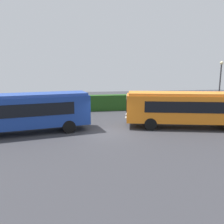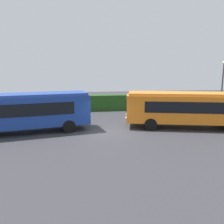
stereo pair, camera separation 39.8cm
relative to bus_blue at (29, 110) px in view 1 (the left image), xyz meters
name	(u,v)px [view 1 (the left image)]	position (x,y,z in m)	size (l,w,h in m)	color
ground_plane	(109,133)	(5.97, -1.00, -1.76)	(64.00, 64.00, 0.00)	#38383D
bus_blue	(29,110)	(0.00, 0.00, 0.00)	(9.35, 4.13, 3.04)	navy
bus_orange	(188,107)	(12.72, -0.54, -0.04)	(10.44, 4.90, 2.96)	orange
person_left	(30,112)	(-0.51, 3.28, -0.73)	(0.48, 0.32, 1.93)	black
person_center	(203,113)	(15.04, 0.94, -0.88)	(0.36, 0.51, 1.68)	#4C6B47
hedge_row	(96,103)	(5.97, 8.70, -0.85)	(44.00, 1.18, 1.82)	#24501B
lamppost	(220,82)	(18.68, 4.05, 1.76)	(0.36, 0.36, 5.66)	#38383D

